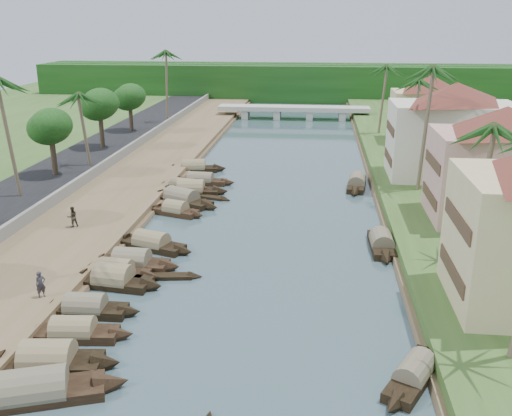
# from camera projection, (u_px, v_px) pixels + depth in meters

# --- Properties ---
(ground) EXTENTS (220.00, 220.00, 0.00)m
(ground) POSITION_uv_depth(u_px,v_px,m) (244.00, 292.00, 38.65)
(ground) COLOR #3B5258
(ground) RESTS_ON ground
(left_bank) EXTENTS (10.00, 180.00, 0.80)m
(left_bank) POSITION_uv_depth(u_px,v_px,m) (116.00, 194.00, 59.06)
(left_bank) COLOR brown
(left_bank) RESTS_ON ground
(right_bank) EXTENTS (16.00, 180.00, 1.20)m
(right_bank) POSITION_uv_depth(u_px,v_px,m) (464.00, 204.00, 55.39)
(right_bank) COLOR #324F1F
(right_bank) RESTS_ON ground
(road) EXTENTS (8.00, 180.00, 1.40)m
(road) POSITION_uv_depth(u_px,v_px,m) (37.00, 189.00, 59.84)
(road) COLOR black
(road) RESTS_ON ground
(retaining_wall) EXTENTS (0.40, 180.00, 1.10)m
(retaining_wall) POSITION_uv_depth(u_px,v_px,m) (76.00, 184.00, 59.20)
(retaining_wall) COLOR gray
(retaining_wall) RESTS_ON left_bank
(treeline) EXTENTS (120.00, 14.00, 8.00)m
(treeline) POSITION_uv_depth(u_px,v_px,m) (299.00, 82.00, 131.82)
(treeline) COLOR #143B10
(treeline) RESTS_ON ground
(bridge) EXTENTS (28.00, 4.00, 2.40)m
(bridge) POSITION_uv_depth(u_px,v_px,m) (294.00, 110.00, 106.10)
(bridge) COLOR #ACACA1
(bridge) RESTS_ON ground
(building_mid) EXTENTS (14.11, 14.11, 9.70)m
(building_mid) POSITION_uv_depth(u_px,v_px,m) (500.00, 163.00, 47.89)
(building_mid) COLOR #CF9C92
(building_mid) RESTS_ON right_bank
(building_far) EXTENTS (15.59, 15.59, 10.20)m
(building_far) POSITION_uv_depth(u_px,v_px,m) (452.00, 130.00, 61.13)
(building_far) COLOR beige
(building_far) RESTS_ON right_bank
(building_distant) EXTENTS (12.62, 12.62, 9.20)m
(building_distant) POSITION_uv_depth(u_px,v_px,m) (428.00, 108.00, 80.07)
(building_distant) COLOR #C8B086
(building_distant) RESTS_ON right_bank
(sampan_0) EXTENTS (9.29, 4.78, 2.39)m
(sampan_0) POSITION_uv_depth(u_px,v_px,m) (35.00, 392.00, 27.60)
(sampan_0) COLOR black
(sampan_0) RESTS_ON ground
(sampan_1) EXTENTS (8.04, 2.62, 2.33)m
(sampan_1) POSITION_uv_depth(u_px,v_px,m) (48.00, 361.00, 30.08)
(sampan_1) COLOR black
(sampan_1) RESTS_ON ground
(sampan_2) EXTENTS (7.27, 2.06, 1.93)m
(sampan_2) POSITION_uv_depth(u_px,v_px,m) (73.00, 332.00, 32.89)
(sampan_2) COLOR black
(sampan_2) RESTS_ON ground
(sampan_3) EXTENTS (7.23, 1.79, 1.97)m
(sampan_3) POSITION_uv_depth(u_px,v_px,m) (86.00, 308.00, 35.62)
(sampan_3) COLOR black
(sampan_3) RESTS_ON ground
(sampan_4) EXTENTS (6.93, 2.23, 1.97)m
(sampan_4) POSITION_uv_depth(u_px,v_px,m) (116.00, 272.00, 40.79)
(sampan_4) COLOR black
(sampan_4) RESTS_ON ground
(sampan_5) EXTENTS (7.53, 2.73, 2.34)m
(sampan_5) POSITION_uv_depth(u_px,v_px,m) (114.00, 280.00, 39.50)
(sampan_5) COLOR black
(sampan_5) RESTS_ON ground
(sampan_6) EXTENTS (7.65, 2.21, 2.26)m
(sampan_6) POSITION_uv_depth(u_px,v_px,m) (132.00, 263.00, 42.32)
(sampan_6) COLOR black
(sampan_6) RESTS_ON ground
(sampan_7) EXTENTS (7.94, 4.13, 2.11)m
(sampan_7) POSITION_uv_depth(u_px,v_px,m) (152.00, 244.00, 45.94)
(sampan_7) COLOR black
(sampan_7) RESTS_ON ground
(sampan_8) EXTENTS (6.29, 3.39, 1.95)m
(sampan_8) POSITION_uv_depth(u_px,v_px,m) (176.00, 210.00, 53.99)
(sampan_8) COLOR black
(sampan_8) RESTS_ON ground
(sampan_9) EXTENTS (9.16, 6.10, 2.36)m
(sampan_9) POSITION_uv_depth(u_px,v_px,m) (182.00, 199.00, 57.35)
(sampan_9) COLOR black
(sampan_9) RESTS_ON ground
(sampan_10) EXTENTS (7.68, 3.02, 2.09)m
(sampan_10) POSITION_uv_depth(u_px,v_px,m) (183.00, 188.00, 61.34)
(sampan_10) COLOR black
(sampan_10) RESTS_ON ground
(sampan_11) EXTENTS (8.24, 2.37, 2.32)m
(sampan_11) POSITION_uv_depth(u_px,v_px,m) (191.00, 190.00, 60.41)
(sampan_11) COLOR black
(sampan_11) RESTS_ON ground
(sampan_12) EXTENTS (8.20, 1.92, 1.97)m
(sampan_12) POSITION_uv_depth(u_px,v_px,m) (200.00, 181.00, 64.12)
(sampan_12) COLOR black
(sampan_12) RESTS_ON ground
(sampan_13) EXTENTS (8.25, 2.84, 2.22)m
(sampan_13) POSITION_uv_depth(u_px,v_px,m) (194.00, 168.00, 69.53)
(sampan_13) COLOR black
(sampan_13) RESTS_ON ground
(sampan_14) EXTENTS (4.64, 7.12, 1.84)m
(sampan_14) POSITION_uv_depth(u_px,v_px,m) (414.00, 374.00, 29.01)
(sampan_14) COLOR black
(sampan_14) RESTS_ON ground
(sampan_15) EXTENTS (1.93, 7.78, 2.09)m
(sampan_15) POSITION_uv_depth(u_px,v_px,m) (382.00, 244.00, 45.98)
(sampan_15) COLOR black
(sampan_15) RESTS_ON ground
(sampan_16) EXTENTS (2.63, 8.92, 2.15)m
(sampan_16) POSITION_uv_depth(u_px,v_px,m) (357.00, 183.00, 63.01)
(sampan_16) COLOR black
(sampan_16) RESTS_ON ground
(canoe_1) EXTENTS (5.63, 1.68, 0.90)m
(canoe_1) POSITION_uv_depth(u_px,v_px,m) (164.00, 277.00, 40.71)
(canoe_1) COLOR black
(canoe_1) RESTS_ON ground
(canoe_2) EXTENTS (6.05, 2.66, 0.88)m
(canoe_2) POSITION_uv_depth(u_px,v_px,m) (205.00, 197.00, 59.21)
(canoe_2) COLOR black
(canoe_2) RESTS_ON ground
(palm_1) EXTENTS (3.20, 3.20, 11.08)m
(palm_1) POSITION_uv_depth(u_px,v_px,m) (487.00, 130.00, 38.40)
(palm_1) COLOR brown
(palm_1) RESTS_ON ground
(palm_2) EXTENTS (3.20, 3.20, 13.63)m
(palm_2) POSITION_uv_depth(u_px,v_px,m) (429.00, 71.00, 54.20)
(palm_2) COLOR brown
(palm_2) RESTS_ON ground
(palm_3) EXTENTS (3.20, 3.20, 10.87)m
(palm_3) POSITION_uv_depth(u_px,v_px,m) (412.00, 82.00, 70.24)
(palm_3) COLOR brown
(palm_3) RESTS_ON ground
(palm_5) EXTENTS (3.20, 3.20, 12.57)m
(palm_5) POSITION_uv_depth(u_px,v_px,m) (4.00, 83.00, 51.86)
(palm_5) COLOR brown
(palm_5) RESTS_ON ground
(palm_6) EXTENTS (3.20, 3.20, 9.75)m
(palm_6) POSITION_uv_depth(u_px,v_px,m) (83.00, 96.00, 64.46)
(palm_6) COLOR brown
(palm_6) RESTS_ON ground
(palm_7) EXTENTS (3.20, 3.20, 11.45)m
(palm_7) POSITION_uv_depth(u_px,v_px,m) (384.00, 68.00, 84.06)
(palm_7) COLOR brown
(palm_7) RESTS_ON ground
(palm_8) EXTENTS (3.20, 3.20, 12.92)m
(palm_8) POSITION_uv_depth(u_px,v_px,m) (164.00, 53.00, 92.17)
(palm_8) COLOR brown
(palm_8) RESTS_ON ground
(tree_3) EXTENTS (4.40, 4.40, 7.10)m
(tree_3) POSITION_uv_depth(u_px,v_px,m) (50.00, 128.00, 61.23)
(tree_3) COLOR #4B3A2A
(tree_3) RESTS_ON ground
(tree_4) EXTENTS (4.72, 4.72, 7.62)m
(tree_4) POSITION_uv_depth(u_px,v_px,m) (99.00, 105.00, 74.71)
(tree_4) COLOR #4B3A2A
(tree_4) RESTS_ON ground
(tree_5) EXTENTS (4.49, 4.49, 6.93)m
(tree_5) POSITION_uv_depth(u_px,v_px,m) (130.00, 98.00, 86.50)
(tree_5) COLOR #4B3A2A
(tree_5) RESTS_ON ground
(tree_6) EXTENTS (3.99, 3.99, 6.88)m
(tree_6) POSITION_uv_depth(u_px,v_px,m) (493.00, 126.00, 63.42)
(tree_6) COLOR #4B3A2A
(tree_6) RESTS_ON ground
(person_near) EXTENTS (0.73, 0.75, 1.74)m
(person_near) POSITION_uv_depth(u_px,v_px,m) (41.00, 284.00, 35.98)
(person_near) COLOR #2C2A32
(person_near) RESTS_ON left_bank
(person_far) EXTENTS (1.10, 1.08, 1.79)m
(person_far) POSITION_uv_depth(u_px,v_px,m) (72.00, 217.00, 48.34)
(person_far) COLOR #373326
(person_far) RESTS_ON left_bank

